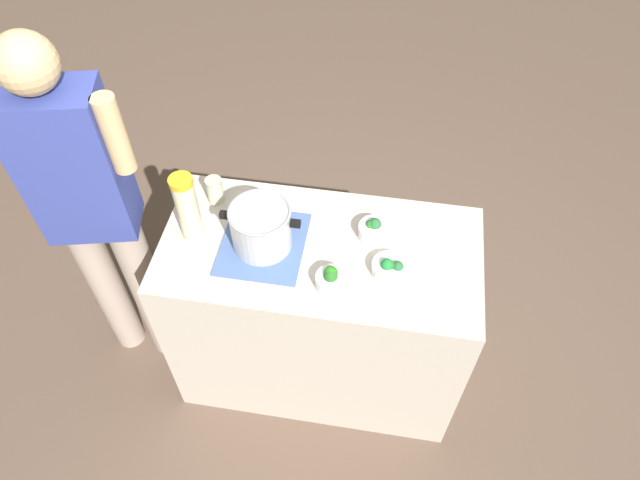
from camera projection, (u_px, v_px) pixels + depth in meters
The scene contains 10 objects.
ground_plane at pixel (320, 364), 2.94m from camera, with size 8.00×8.00×0.00m, color brown.
counter_slab at pixel (320, 314), 2.58m from camera, with size 1.23×0.62×0.94m, color beige.
dish_cloth at pixel (263, 244), 2.22m from camera, with size 0.32×0.35×0.01m, color #4C69A6.
cooking_pot at pixel (261, 227), 2.14m from camera, with size 0.30×0.23×0.18m.
lemonade_pitcher at pixel (188, 208), 2.14m from camera, with size 0.09×0.09×0.30m.
mason_jar at pixel (215, 190), 2.33m from camera, with size 0.07×0.07×0.11m.
broccoli_bowl_front at pixel (374, 230), 2.23m from camera, with size 0.13×0.13×0.08m.
broccoli_bowl_center at pixel (331, 279), 2.08m from camera, with size 0.12×0.12×0.09m.
broccoli_bowl_back at pixel (390, 268), 2.12m from camera, with size 0.13×0.13×0.07m.
person_cook at pixel (94, 214), 2.28m from camera, with size 0.50×0.27×1.76m.
Camera 1 is at (-0.22, 1.36, 2.68)m, focal length 32.65 mm.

